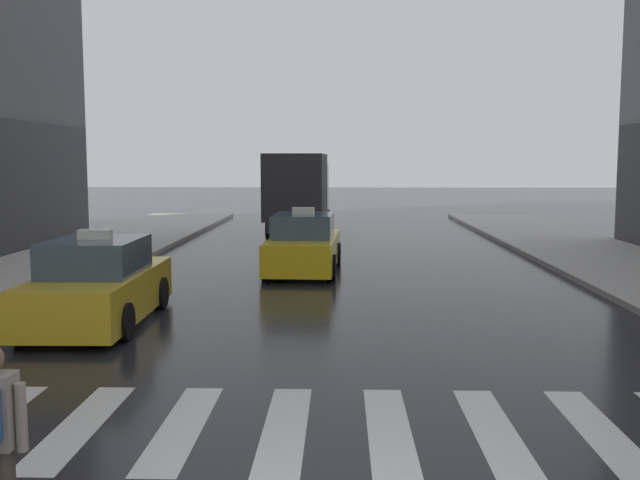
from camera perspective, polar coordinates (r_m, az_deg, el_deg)
crosswalk_markings at (r=8.59m, az=1.35°, el=-14.64°), size 11.30×2.80×0.01m
taxi_lead at (r=14.27m, az=-17.17°, el=-3.48°), size 2.00×4.57×1.80m
taxi_second at (r=20.05m, az=-1.30°, el=-0.46°), size 2.08×4.61×1.80m
box_truck at (r=29.32m, az=-1.69°, el=3.88°), size 2.41×7.59×3.35m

